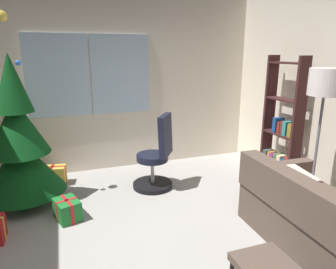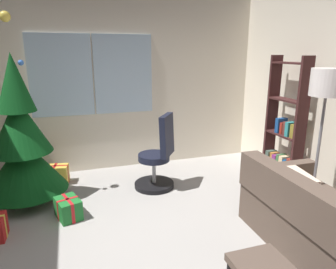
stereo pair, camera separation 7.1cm
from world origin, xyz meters
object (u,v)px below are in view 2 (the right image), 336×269
(gift_box_green, at_px, (68,208))
(office_chair, at_px, (158,160))
(holiday_tree, at_px, (22,144))
(bookshelf, at_px, (285,131))
(floor_lamp, at_px, (326,95))
(gift_box_gold, at_px, (56,175))

(gift_box_green, bearing_deg, office_chair, 20.99)
(holiday_tree, bearing_deg, office_chair, -3.70)
(office_chair, height_order, bookshelf, bookshelf)
(bookshelf, distance_m, floor_lamp, 1.18)
(gift_box_gold, bearing_deg, office_chair, -23.24)
(office_chair, bearing_deg, floor_lamp, -44.70)
(office_chair, distance_m, bookshelf, 1.81)
(gift_box_gold, bearing_deg, bookshelf, -18.45)
(gift_box_gold, height_order, office_chair, office_chair)
(gift_box_green, xyz_separation_m, gift_box_gold, (-0.17, 1.06, 0.02))
(bookshelf, xyz_separation_m, floor_lamp, (-0.32, -0.94, 0.64))
(gift_box_green, xyz_separation_m, floor_lamp, (2.61, -0.91, 1.32))
(gift_box_green, xyz_separation_m, bookshelf, (2.93, 0.03, 0.68))
(gift_box_gold, height_order, bookshelf, bookshelf)
(office_chair, bearing_deg, holiday_tree, 176.30)
(holiday_tree, xyz_separation_m, floor_lamp, (3.10, -1.49, 0.66))
(gift_box_gold, relative_size, bookshelf, 0.21)
(holiday_tree, bearing_deg, gift_box_gold, 56.79)
(gift_box_gold, distance_m, floor_lamp, 3.65)
(office_chair, bearing_deg, gift_box_green, -159.01)
(gift_box_green, distance_m, office_chair, 1.34)
(office_chair, bearing_deg, gift_box_gold, 156.76)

